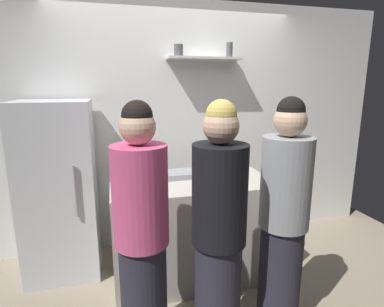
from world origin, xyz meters
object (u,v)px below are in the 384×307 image
(wine_bottle_amber_glass, at_px, (269,172))
(person_pink_top, at_px, (142,237))
(utensil_holder, at_px, (137,172))
(person_blonde, at_px, (219,236))
(wine_bottle_dark_glass, at_px, (202,177))
(refrigerator, at_px, (60,190))
(water_bottle_plastic, at_px, (213,163))
(baking_pan, at_px, (180,174))
(person_grey_hoodie, at_px, (283,220))

(wine_bottle_amber_glass, xyz_separation_m, person_pink_top, (-1.14, -0.52, -0.19))
(utensil_holder, xyz_separation_m, person_blonde, (0.41, -1.09, -0.14))
(person_blonde, height_order, person_pink_top, person_blonde)
(wine_bottle_dark_glass, bearing_deg, refrigerator, 150.64)
(wine_bottle_dark_glass, height_order, person_blonde, person_blonde)
(water_bottle_plastic, bearing_deg, baking_pan, -179.01)
(wine_bottle_amber_glass, xyz_separation_m, person_blonde, (-0.67, -0.63, -0.19))
(wine_bottle_amber_glass, xyz_separation_m, water_bottle_plastic, (-0.37, 0.39, 0.01))
(person_blonde, relative_size, person_pink_top, 1.00)
(person_blonde, distance_m, person_grey_hoodie, 0.52)
(refrigerator, bearing_deg, water_bottle_plastic, -8.56)
(refrigerator, distance_m, utensil_holder, 0.73)
(wine_bottle_amber_glass, xyz_separation_m, person_grey_hoodie, (-0.16, -0.53, -0.19))
(utensil_holder, bearing_deg, baking_pan, -11.21)
(person_grey_hoodie, xyz_separation_m, person_pink_top, (-0.98, 0.02, -0.01))
(person_blonde, bearing_deg, refrigerator, -136.28)
(person_pink_top, bearing_deg, utensil_holder, 179.64)
(refrigerator, relative_size, wine_bottle_amber_glass, 5.84)
(person_pink_top, bearing_deg, baking_pan, 156.61)
(wine_bottle_dark_glass, bearing_deg, person_blonde, -95.73)
(wine_bottle_dark_glass, relative_size, water_bottle_plastic, 1.34)
(refrigerator, xyz_separation_m, wine_bottle_amber_glass, (1.78, -0.60, 0.21))
(utensil_holder, bearing_deg, person_pink_top, -93.10)
(baking_pan, xyz_separation_m, person_blonde, (0.03, -1.01, -0.11))
(baking_pan, distance_m, person_blonde, 1.02)
(baking_pan, relative_size, water_bottle_plastic, 1.37)
(water_bottle_plastic, bearing_deg, wine_bottle_dark_glass, -118.71)
(wine_bottle_amber_glass, height_order, person_blonde, person_blonde)
(refrigerator, height_order, utensil_holder, refrigerator)
(baking_pan, bearing_deg, utensil_holder, 168.79)
(utensil_holder, height_order, person_grey_hoodie, person_grey_hoodie)
(baking_pan, distance_m, person_grey_hoodie, 1.07)
(refrigerator, relative_size, water_bottle_plastic, 6.53)
(wine_bottle_amber_glass, bearing_deg, wine_bottle_dark_glass, -175.17)
(person_grey_hoodie, relative_size, person_pink_top, 1.01)
(water_bottle_plastic, distance_m, person_grey_hoodie, 0.97)
(utensil_holder, bearing_deg, wine_bottle_dark_glass, -47.51)
(refrigerator, xyz_separation_m, person_grey_hoodie, (1.62, -1.14, 0.02))
(person_grey_hoodie, bearing_deg, wine_bottle_dark_glass, 155.72)
(baking_pan, distance_m, person_pink_top, 1.01)
(person_pink_top, bearing_deg, refrigerator, -147.49)
(baking_pan, bearing_deg, water_bottle_plastic, 0.99)
(wine_bottle_dark_glass, xyz_separation_m, water_bottle_plastic, (0.24, 0.44, -0.01))
(person_blonde, relative_size, person_grey_hoodie, 1.00)
(refrigerator, bearing_deg, wine_bottle_dark_glass, -29.36)
(person_grey_hoodie, bearing_deg, wine_bottle_amber_glass, 95.75)
(utensil_holder, relative_size, person_blonde, 0.13)
(baking_pan, height_order, wine_bottle_amber_glass, wine_bottle_amber_glass)
(refrigerator, xyz_separation_m, wine_bottle_dark_glass, (1.17, -0.66, 0.23))
(refrigerator, xyz_separation_m, water_bottle_plastic, (1.41, -0.21, 0.22))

